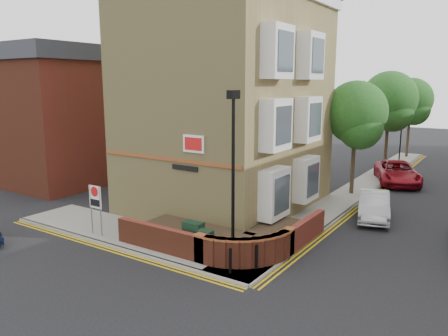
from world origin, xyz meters
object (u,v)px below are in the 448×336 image
Objects in this scene: lamppost at (233,178)px; utility_cabinet_large at (193,237)px; silver_car_near at (374,206)px; zone_sign at (95,201)px.

utility_cabinet_large is (-1.90, 0.10, -2.62)m from lamppost.
zone_sign is at bearing -150.52° from silver_car_near.
utility_cabinet_large is at bearing 9.69° from zone_sign.
silver_car_near reaches higher than utility_cabinet_large.
silver_car_near is at bearing 61.42° from utility_cabinet_large.
zone_sign is (-6.60, -0.70, -1.70)m from lamppost.
silver_car_near is at bearing 45.05° from zone_sign.
silver_car_near is at bearing 72.25° from lamppost.
lamppost is 9.52m from silver_car_near.
lamppost is 2.86× the size of zone_sign.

